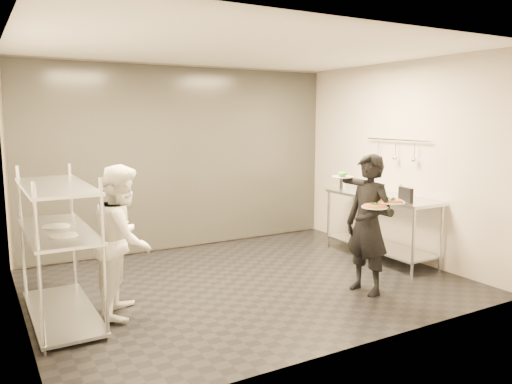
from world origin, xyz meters
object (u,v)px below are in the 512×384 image
pizza_plate_far (391,201)px  bottle_clear (400,190)px  salad_plate (342,175)px  bottle_dark (341,183)px  pos_monitor (406,195)px  bottle_green (343,180)px  pass_rack (59,244)px  prep_counter (381,216)px  waiter (368,224)px  pizza_plate_near (375,206)px  chef (124,240)px

pizza_plate_far → bottle_clear: 1.50m
salad_plate → bottle_dark: bearing=50.6°
pos_monitor → bottle_green: size_ratio=1.01×
pass_rack → pos_monitor: (4.21, -0.56, 0.25)m
salad_plate → pass_rack: bearing=168.0°
pizza_plate_far → bottle_green: bottle_green is taller
pass_rack → prep_counter: bearing=0.0°
waiter → bottle_dark: size_ratio=8.44×
prep_counter → pizza_plate_near: size_ratio=6.16×
salad_plate → pos_monitor: (1.14, 0.09, -0.33)m
pos_monitor → bottle_green: bearing=98.1°
pizza_plate_far → salad_plate: (-0.27, 0.53, 0.25)m
chef → pos_monitor: size_ratio=5.88×
bottle_clear → bottle_dark: bottle_dark is taller
pizza_plate_far → bottle_clear: (1.14, 0.97, -0.08)m
bottle_green → bottle_clear: 1.03m
prep_counter → bottle_dark: bearing=95.0°
pizza_plate_near → bottle_clear: 1.68m
chef → bottle_green: (3.69, 0.99, 0.28)m
pass_rack → prep_counter: (4.33, 0.00, -0.14)m
pizza_plate_near → salad_plate: size_ratio=1.16×
prep_counter → pizza_plate_far: size_ratio=6.03×
pizza_plate_near → pass_rack: bearing=159.4°
prep_counter → bottle_green: bottle_green is taller
bottle_green → pass_rack: bearing=-169.4°
bottle_dark → bottle_clear: bearing=-77.8°
prep_counter → pos_monitor: bearing=-102.0°
bottle_green → bottle_clear: bearing=-79.7°
prep_counter → chef: bearing=-177.1°
pizza_plate_far → bottle_green: (0.96, 1.98, -0.04)m
salad_plate → bottle_clear: 1.52m
waiter → pizza_plate_far: (0.14, -0.20, 0.29)m
pizza_plate_near → pizza_plate_far: size_ratio=0.98×
pass_rack → pizza_plate_near: (3.11, -1.17, 0.28)m
pass_rack → bottle_clear: 4.49m
pass_rack → pizza_plate_near: size_ratio=5.48×
pizza_plate_far → waiter: bearing=125.1°
pos_monitor → bottle_dark: (0.05, 1.37, 0.00)m
bottle_clear → prep_counter: bearing=125.4°
bottle_green → bottle_dark: 0.05m
pass_rack → bottle_green: size_ratio=6.14×
waiter → pizza_plate_near: 0.33m
waiter → pizza_plate_near: (-0.09, -0.19, 0.25)m
chef → salad_plate: size_ratio=6.15×
prep_counter → pizza_plate_near: 1.75m
pizza_plate_near → salad_plate: bearing=94.2°
salad_plate → bottle_green: size_ratio=0.97×
prep_counter → bottle_dark: 0.89m
prep_counter → bottle_clear: bearing=-54.6°
chef → prep_counter: bearing=-62.3°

